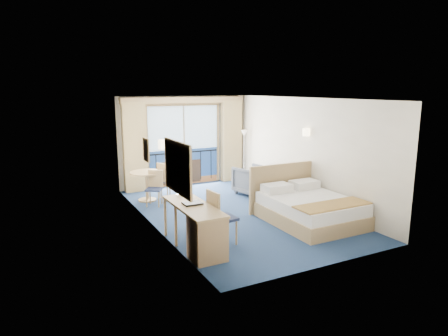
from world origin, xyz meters
TOP-DOWN VIEW (x-y plane):
  - floor at (0.00, 0.00)m, footprint 6.50×6.50m
  - room_walls at (0.00, 0.00)m, footprint 4.04×6.54m
  - balcony_door at (-0.01, 3.22)m, footprint 2.36×0.03m
  - curtain_left at (-1.55, 3.07)m, footprint 0.65×0.22m
  - curtain_right at (1.55, 3.07)m, footprint 0.65×0.22m
  - pelmet at (0.00, 3.10)m, footprint 3.80×0.25m
  - mirror at (-1.97, -1.50)m, footprint 0.05×1.25m
  - wall_print at (-1.97, 0.45)m, footprint 0.04×0.42m
  - sconce_left at (-1.94, -0.60)m, footprint 0.18×0.18m
  - sconce_right at (1.94, -0.15)m, footprint 0.18×0.18m
  - bed at (1.15, -1.31)m, footprint 1.82×2.17m
  - nightstand at (1.75, 0.15)m, footprint 0.46×0.44m
  - phone at (1.76, 0.14)m, footprint 0.20×0.18m
  - armchair at (1.28, 1.29)m, footprint 1.03×1.05m
  - floor_lamp at (1.78, 2.67)m, footprint 0.23×0.23m
  - desk at (-1.69, -1.98)m, footprint 0.60×1.75m
  - desk_chair at (-1.21, -1.60)m, footprint 0.50×0.49m
  - folder at (-1.68, -1.44)m, footprint 0.35×0.26m
  - desk_lamp at (-1.70, -0.80)m, footprint 0.12×0.12m
  - round_table at (-1.55, 1.99)m, footprint 0.86×0.86m
  - table_chair_a at (-1.01, 1.98)m, footprint 0.59×0.58m
  - table_chair_b at (-1.48, 1.51)m, footprint 0.53×0.53m

SIDE VIEW (x-z plane):
  - floor at x=0.00m, z-range 0.00..0.00m
  - nightstand at x=1.75m, z-range 0.00..0.60m
  - bed at x=1.15m, z-range -0.25..0.89m
  - armchair at x=1.28m, z-range 0.00..0.80m
  - desk at x=-1.69m, z-range 0.04..0.87m
  - table_chair_b at x=-1.48m, z-range 0.06..0.94m
  - table_chair_a at x=-1.01m, z-range 0.06..1.03m
  - round_table at x=-1.55m, z-range 0.20..0.98m
  - desk_chair at x=-1.21m, z-range 0.07..1.13m
  - phone at x=1.76m, z-range 0.60..0.67m
  - folder at x=-1.68m, z-range 0.82..0.85m
  - balcony_door at x=-0.01m, z-range -0.12..2.40m
  - desk_lamp at x=-1.70m, z-range 0.93..1.38m
  - floor_lamp at x=1.78m, z-range 0.42..2.07m
  - curtain_left at x=-1.55m, z-range 0.00..2.55m
  - curtain_right at x=1.55m, z-range 0.00..2.55m
  - mirror at x=-1.97m, z-range 1.08..2.03m
  - wall_print at x=-1.97m, z-range 1.34..1.86m
  - room_walls at x=0.00m, z-range 0.42..3.14m
  - sconce_left at x=-1.94m, z-range 1.76..1.94m
  - sconce_right at x=1.94m, z-range 1.76..1.94m
  - pelmet at x=0.00m, z-range 2.49..2.67m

